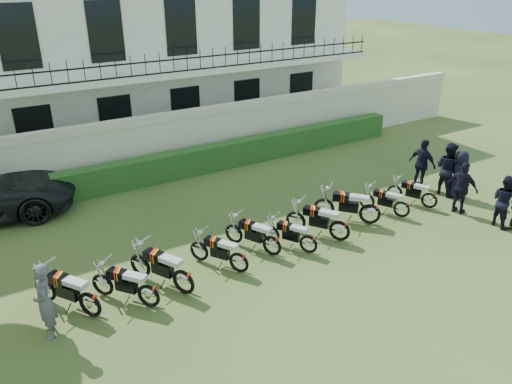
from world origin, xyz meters
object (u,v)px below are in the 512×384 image
motorcycle_1 (148,291)px  officer_3 (459,174)px  officer_1 (504,201)px  officer_5 (422,164)px  motorcycle_4 (272,241)px  motorcycle_2 (183,276)px  motorcycle_8 (402,206)px  motorcycle_5 (309,240)px  officer_4 (448,169)px  motorcycle_3 (239,258)px  motorcycle_9 (430,197)px  motorcycle_7 (370,209)px  motorcycle_6 (340,226)px  motorcycle_0 (89,299)px  inspector (45,301)px  officer_2 (462,188)px

motorcycle_1 → officer_3: size_ratio=0.91×
officer_1 → officer_5: officer_5 is taller
motorcycle_4 → officer_5: (7.10, 1.19, 0.43)m
officer_5 → motorcycle_1: bearing=92.1°
motorcycle_2 → motorcycle_8: 7.55m
officer_3 → officer_5: bearing=25.2°
motorcycle_5 → officer_1: (6.05, -1.70, 0.40)m
officer_3 → officer_4: 0.42m
motorcycle_8 → officer_3: (2.78, 0.15, 0.41)m
officer_3 → motorcycle_5: bearing=98.9°
motorcycle_2 → motorcycle_3: bearing=-23.3°
motorcycle_5 → motorcycle_9: 5.09m
motorcycle_7 → officer_5: officer_5 is taller
motorcycle_4 → motorcycle_6: motorcycle_6 is taller
motorcycle_0 → motorcycle_1: size_ratio=1.13×
motorcycle_5 → motorcycle_6: size_ratio=0.87×
officer_4 → motorcycle_2: bearing=94.5°
officer_4 → officer_5: 0.90m
motorcycle_5 → officer_1: size_ratio=0.92×
motorcycle_6 → inspector: size_ratio=0.99×
motorcycle_3 → officer_4: officer_4 is taller
motorcycle_0 → motorcycle_9: bearing=-33.8°
motorcycle_7 → inspector: inspector is taller
motorcycle_3 → officer_5: (8.29, 1.46, 0.45)m
motorcycle_2 → inspector: bearing=149.5°
motorcycle_9 → motorcycle_3: bearing=154.2°
motorcycle_5 → officer_4: 6.56m
motorcycle_0 → motorcycle_5: size_ratio=1.14×
officer_5 → officer_1: bearing=171.4°
motorcycle_9 → officer_5: size_ratio=0.86×
motorcycle_0 → motorcycle_3: motorcycle_0 is taller
officer_3 → officer_5: size_ratio=0.93×
motorcycle_1 → motorcycle_2: 0.90m
motorcycle_4 → officer_1: 7.31m
motorcycle_2 → motorcycle_3: (1.60, 0.12, -0.06)m
motorcycle_6 → officer_3: bearing=-29.4°
motorcycle_2 → officer_2: bearing=-30.8°
motorcycle_4 → officer_1: bearing=-43.6°
motorcycle_2 → motorcycle_9: motorcycle_2 is taller
inspector → officer_4: 13.30m
motorcycle_5 → motorcycle_6: 1.18m
motorcycle_2 → officer_2: size_ratio=1.08×
motorcycle_7 → motorcycle_3: bearing=141.3°
inspector → officer_1: size_ratio=1.06×
motorcycle_3 → motorcycle_4: motorcycle_4 is taller
officer_4 → inspector: bearing=92.9°
motorcycle_0 → officer_3: bearing=-33.1°
officer_3 → officer_2: bearing=138.1°
officer_5 → motorcycle_5: bearing=98.1°
motorcycle_0 → motorcycle_2: size_ratio=0.92×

